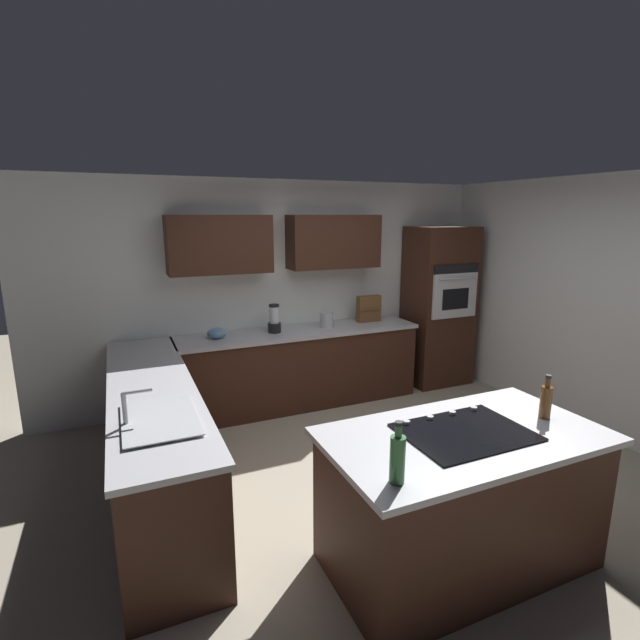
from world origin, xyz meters
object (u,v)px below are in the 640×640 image
(mixing_bowl, at_px, (217,333))
(spice_rack, at_px, (369,309))
(sink_unit, at_px, (158,418))
(wall_oven, at_px, (438,306))
(kettle, at_px, (327,320))
(second_bottle, at_px, (546,401))
(cooktop, at_px, (464,432))
(oil_bottle, at_px, (397,458))
(blender, at_px, (274,320))

(mixing_bowl, relative_size, spice_rack, 0.64)
(sink_unit, xyz_separation_m, spice_rack, (-2.68, -1.99, 0.14))
(wall_oven, relative_size, mixing_bowl, 9.91)
(kettle, xyz_separation_m, second_bottle, (-0.25, 2.90, 0.03))
(sink_unit, bearing_deg, cooktop, 151.35)
(cooktop, distance_m, mixing_bowl, 3.01)
(wall_oven, height_order, second_bottle, wall_oven)
(spice_rack, bearing_deg, kettle, 5.12)
(spice_rack, bearing_deg, oil_bottle, 62.69)
(mixing_bowl, height_order, oil_bottle, oil_bottle)
(wall_oven, bearing_deg, second_bottle, 64.77)
(cooktop, xyz_separation_m, kettle, (-0.38, -2.86, 0.08))
(sink_unit, distance_m, blender, 2.41)
(oil_bottle, xyz_separation_m, second_bottle, (-1.31, -0.26, -0.02))
(wall_oven, distance_m, second_bottle, 3.17)
(sink_unit, distance_m, oil_bottle, 1.60)
(kettle, bearing_deg, cooktop, 82.45)
(sink_unit, bearing_deg, second_bottle, 157.46)
(kettle, relative_size, oil_bottle, 0.55)
(mixing_bowl, relative_size, kettle, 1.17)
(mixing_bowl, xyz_separation_m, spice_rack, (-1.90, -0.05, 0.11))
(blender, height_order, kettle, blender)
(mixing_bowl, height_order, kettle, kettle)
(oil_bottle, bearing_deg, mixing_bowl, -85.59)
(sink_unit, xyz_separation_m, cooktop, (-1.70, 0.93, -0.01))
(cooktop, relative_size, kettle, 4.28)
(sink_unit, relative_size, kettle, 3.94)
(blender, bearing_deg, oil_bottle, 82.66)
(blender, relative_size, spice_rack, 0.99)
(sink_unit, bearing_deg, spice_rack, -143.43)
(blender, distance_m, spice_rack, 1.25)
(sink_unit, relative_size, oil_bottle, 2.16)
(sink_unit, bearing_deg, kettle, -137.07)
(blender, xyz_separation_m, kettle, (-0.65, 0.00, -0.05))
(mixing_bowl, distance_m, spice_rack, 1.90)
(sink_unit, height_order, cooktop, sink_unit)
(cooktop, bearing_deg, sink_unit, -28.65)
(second_bottle, bearing_deg, oil_bottle, 11.10)
(sink_unit, distance_m, second_bottle, 2.52)
(wall_oven, relative_size, spice_rack, 6.32)
(spice_rack, bearing_deg, mixing_bowl, 1.62)
(spice_rack, bearing_deg, cooktop, 71.44)
(mixing_bowl, height_order, spice_rack, spice_rack)
(spice_rack, bearing_deg, sink_unit, 36.57)
(cooktop, distance_m, spice_rack, 3.08)
(kettle, bearing_deg, mixing_bowl, 0.00)
(kettle, bearing_deg, blender, 0.00)
(blender, height_order, mixing_bowl, blender)
(spice_rack, height_order, oil_bottle, same)
(sink_unit, relative_size, mixing_bowl, 3.37)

